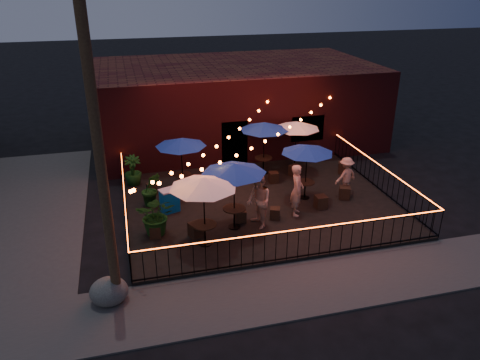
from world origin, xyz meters
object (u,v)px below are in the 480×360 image
Objects in this scene: cafe_table_2 at (234,169)px; cafe_table_4 at (307,150)px; cafe_table_1 at (181,143)px; cafe_table_5 at (297,126)px; cafe_table_0 at (203,184)px; cafe_table_3 at (264,127)px; utility_pole at (101,167)px; cooler at (170,200)px; boulder at (109,291)px.

cafe_table_2 is 3.58m from cafe_table_4.
cafe_table_1 is 5.24m from cafe_table_5.
cafe_table_0 is at bearing -145.05° from cafe_table_2.
cafe_table_3 is at bearing 61.31° from cafe_table_2.
cafe_table_4 is (7.21, 4.55, -1.84)m from utility_pole.
utility_pole is 6.15m from cooler.
cafe_table_4 is 2.47× the size of cooler.
cafe_table_0 is 1.44m from cafe_table_2.
utility_pole is at bearing -132.23° from cooler.
cafe_table_0 is 5.01m from cafe_table_4.
cafe_table_0 reaches higher than boulder.
cafe_table_4 is 0.98× the size of cafe_table_5.
cafe_table_4 is (3.22, 1.56, -0.17)m from cafe_table_2.
cafe_table_5 is at bearing 77.12° from cafe_table_4.
utility_pole is at bearing -136.72° from cafe_table_5.
utility_pole is 8.31× the size of boulder.
cafe_table_1 is 1.07× the size of cafe_table_5.
cafe_table_0 is at bearing -91.62° from cooler.
cafe_table_0 is 2.65× the size of cooler.
cafe_table_2 reaches higher than cafe_table_4.
cafe_table_3 is at bearing -178.65° from cafe_table_5.
boulder is (-2.19, -4.67, -0.23)m from cooler.
cafe_table_1 is at bearing 91.35° from cafe_table_0.
cafe_table_5 is (3.87, 4.42, -0.15)m from cafe_table_2.
utility_pole is 3.03× the size of cafe_table_3.
cafe_table_5 is at bearing 42.26° from boulder.
utility_pole is 5.25m from cafe_table_2.
cafe_table_2 is 3.18m from cooler.
cafe_table_3 is at bearing 47.89° from boulder.
utility_pole is 3.39× the size of cafe_table_0.
cafe_table_1 is at bearing 65.44° from boulder.
cafe_table_5 reaches higher than boulder.
utility_pole is 3.22× the size of cafe_table_2.
cafe_table_0 is (2.81, 2.16, -1.70)m from utility_pole.
cafe_table_0 is at bearing -151.51° from cafe_table_4.
cooler is (-0.73, -1.73, -1.57)m from cafe_table_1.
utility_pole is at bearing -130.92° from cafe_table_3.
utility_pole is 9.90m from cafe_table_3.
cafe_table_0 is 2.45× the size of boulder.
cafe_table_1 is 2.69× the size of cooler.
cafe_table_3 is 1.48m from cafe_table_5.
cafe_table_2 is 1.13× the size of cafe_table_4.
cooler is at bearing 67.33° from utility_pole.
cafe_table_2 is at bearing -60.60° from cooler.
utility_pole is 7.24m from cafe_table_1.
cafe_table_2 is at bearing -118.69° from cafe_table_3.
cafe_table_5 is at bearing 48.76° from cafe_table_2.
cafe_table_4 is (4.40, 2.39, -0.15)m from cafe_table_0.
cafe_table_3 is at bearing 49.08° from utility_pole.
cafe_table_2 is (1.28, -3.47, 0.16)m from cafe_table_1.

